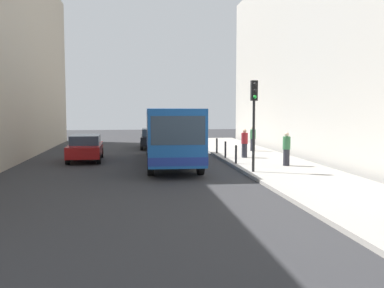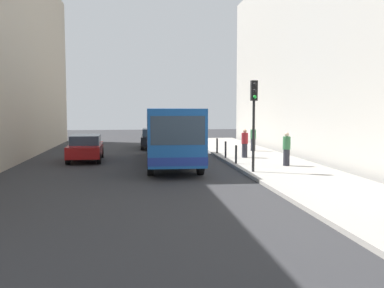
% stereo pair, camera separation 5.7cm
% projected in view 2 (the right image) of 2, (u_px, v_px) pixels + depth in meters
% --- Properties ---
extents(ground_plane, '(80.00, 80.00, 0.00)m').
position_uv_depth(ground_plane, '(171.00, 170.00, 20.99)').
color(ground_plane, '#2D2D30').
extents(sidewalk, '(4.40, 40.00, 0.15)m').
position_uv_depth(sidewalk, '(278.00, 167.00, 21.68)').
color(sidewalk, '#9E9991').
rests_on(sidewalk, ground).
extents(building_right, '(7.00, 32.00, 12.72)m').
position_uv_depth(building_right, '(355.00, 53.00, 25.90)').
color(building_right, '#BCB7AD').
rests_on(building_right, ground).
extents(bus, '(2.79, 11.08, 3.00)m').
position_uv_depth(bus, '(170.00, 132.00, 23.23)').
color(bus, '#19519E').
rests_on(bus, ground).
extents(car_beside_bus, '(1.97, 4.45, 1.48)m').
position_uv_depth(car_beside_bus, '(86.00, 147.00, 24.59)').
color(car_beside_bus, maroon).
rests_on(car_beside_bus, ground).
extents(car_behind_bus, '(1.98, 4.46, 1.48)m').
position_uv_depth(car_behind_bus, '(153.00, 138.00, 32.43)').
color(car_behind_bus, black).
rests_on(car_behind_bus, ground).
extents(traffic_light, '(0.28, 0.33, 4.10)m').
position_uv_depth(traffic_light, '(254.00, 108.00, 19.16)').
color(traffic_light, black).
rests_on(traffic_light, sidewalk).
extents(bollard_near, '(0.11, 0.11, 0.95)m').
position_uv_depth(bollard_near, '(236.00, 154.00, 22.25)').
color(bollard_near, black).
rests_on(bollard_near, sidewalk).
extents(bollard_mid, '(0.11, 0.11, 0.95)m').
position_uv_depth(bollard_mid, '(226.00, 150.00, 24.84)').
color(bollard_mid, black).
rests_on(bollard_mid, sidewalk).
extents(bollard_far, '(0.11, 0.11, 0.95)m').
position_uv_depth(bollard_far, '(217.00, 146.00, 27.42)').
color(bollard_far, black).
rests_on(bollard_far, sidewalk).
extents(pedestrian_near_signal, '(0.38, 0.38, 1.69)m').
position_uv_depth(pedestrian_near_signal, '(287.00, 149.00, 21.36)').
color(pedestrian_near_signal, '#26262D').
rests_on(pedestrian_near_signal, sidewalk).
extents(pedestrian_mid_sidewalk, '(0.38, 0.38, 1.66)m').
position_uv_depth(pedestrian_mid_sidewalk, '(245.00, 143.00, 24.93)').
color(pedestrian_mid_sidewalk, '#26262D').
rests_on(pedestrian_mid_sidewalk, sidewalk).
extents(pedestrian_far_sidewalk, '(0.38, 0.38, 1.66)m').
position_uv_depth(pedestrian_far_sidewalk, '(253.00, 139.00, 28.82)').
color(pedestrian_far_sidewalk, '#26262D').
rests_on(pedestrian_far_sidewalk, sidewalk).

